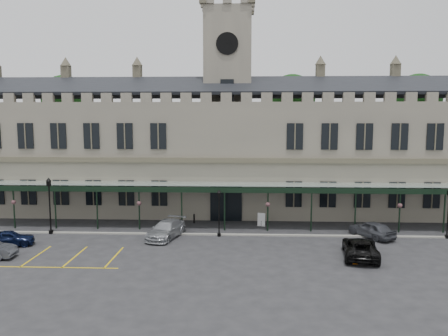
{
  "coord_description": "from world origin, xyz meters",
  "views": [
    {
      "loc": [
        1.67,
        -32.49,
        10.56
      ],
      "look_at": [
        0.0,
        6.0,
        6.0
      ],
      "focal_mm": 35.0,
      "sensor_mm": 36.0,
      "label": 1
    }
  ],
  "objects_px": {
    "station_building": "(228,153)",
    "car_right_a": "(372,229)",
    "clock_tower": "(228,93)",
    "car_left_a": "(8,238)",
    "sign_board": "(261,220)",
    "lamp_post_right": "(448,208)",
    "car_van": "(360,248)",
    "lamp_post_left": "(50,200)",
    "car_taxi": "(166,229)",
    "lamp_post_mid": "(219,209)",
    "traffic_cone": "(355,259)"
  },
  "relations": [
    {
      "from": "lamp_post_left",
      "to": "traffic_cone",
      "type": "relative_size",
      "value": 7.92
    },
    {
      "from": "station_building",
      "to": "clock_tower",
      "type": "height_order",
      "value": "clock_tower"
    },
    {
      "from": "lamp_post_left",
      "to": "car_van",
      "type": "distance_m",
      "value": 26.91
    },
    {
      "from": "lamp_post_left",
      "to": "sign_board",
      "type": "height_order",
      "value": "lamp_post_left"
    },
    {
      "from": "car_right_a",
      "to": "station_building",
      "type": "bearing_deg",
      "value": -71.0
    },
    {
      "from": "lamp_post_right",
      "to": "car_left_a",
      "type": "relative_size",
      "value": 1.12
    },
    {
      "from": "clock_tower",
      "to": "car_taxi",
      "type": "xyz_separation_m",
      "value": [
        -5.0,
        -11.54,
        -12.37
      ]
    },
    {
      "from": "car_taxi",
      "to": "car_right_a",
      "type": "distance_m",
      "value": 18.02
    },
    {
      "from": "traffic_cone",
      "to": "sign_board",
      "type": "relative_size",
      "value": 0.5
    },
    {
      "from": "lamp_post_right",
      "to": "car_left_a",
      "type": "distance_m",
      "value": 37.18
    },
    {
      "from": "sign_board",
      "to": "lamp_post_right",
      "type": "bearing_deg",
      "value": 6.7
    },
    {
      "from": "lamp_post_right",
      "to": "traffic_cone",
      "type": "relative_size",
      "value": 6.86
    },
    {
      "from": "traffic_cone",
      "to": "car_van",
      "type": "xyz_separation_m",
      "value": [
        0.76,
        1.47,
        0.41
      ]
    },
    {
      "from": "station_building",
      "to": "car_left_a",
      "type": "relative_size",
      "value": 15.04
    },
    {
      "from": "station_building",
      "to": "traffic_cone",
      "type": "distance_m",
      "value": 21.03
    },
    {
      "from": "lamp_post_mid",
      "to": "sign_board",
      "type": "height_order",
      "value": "lamp_post_mid"
    },
    {
      "from": "clock_tower",
      "to": "car_van",
      "type": "xyz_separation_m",
      "value": [
        10.55,
        -16.19,
        -12.38
      ]
    },
    {
      "from": "station_building",
      "to": "lamp_post_left",
      "type": "height_order",
      "value": "station_building"
    },
    {
      "from": "lamp_post_mid",
      "to": "sign_board",
      "type": "bearing_deg",
      "value": 43.9
    },
    {
      "from": "clock_tower",
      "to": "sign_board",
      "type": "bearing_deg",
      "value": -63.81
    },
    {
      "from": "car_taxi",
      "to": "lamp_post_left",
      "type": "bearing_deg",
      "value": -169.83
    },
    {
      "from": "clock_tower",
      "to": "car_taxi",
      "type": "relative_size",
      "value": 4.83
    },
    {
      "from": "car_taxi",
      "to": "car_right_a",
      "type": "height_order",
      "value": "car_taxi"
    },
    {
      "from": "clock_tower",
      "to": "station_building",
      "type": "bearing_deg",
      "value": -90.0
    },
    {
      "from": "car_right_a",
      "to": "clock_tower",
      "type": "bearing_deg",
      "value": -71.23
    },
    {
      "from": "lamp_post_left",
      "to": "sign_board",
      "type": "bearing_deg",
      "value": 10.44
    },
    {
      "from": "lamp_post_left",
      "to": "traffic_cone",
      "type": "height_order",
      "value": "lamp_post_left"
    },
    {
      "from": "lamp_post_left",
      "to": "lamp_post_mid",
      "type": "relative_size",
      "value": 1.23
    },
    {
      "from": "sign_board",
      "to": "car_left_a",
      "type": "xyz_separation_m",
      "value": [
        -20.92,
        -7.57,
        0.05
      ]
    },
    {
      "from": "lamp_post_mid",
      "to": "car_left_a",
      "type": "height_order",
      "value": "lamp_post_mid"
    },
    {
      "from": "sign_board",
      "to": "car_van",
      "type": "height_order",
      "value": "car_van"
    },
    {
      "from": "clock_tower",
      "to": "lamp_post_right",
      "type": "relative_size",
      "value": 5.56
    },
    {
      "from": "lamp_post_right",
      "to": "car_van",
      "type": "relative_size",
      "value": 0.85
    },
    {
      "from": "lamp_post_left",
      "to": "car_van",
      "type": "relative_size",
      "value": 0.98
    },
    {
      "from": "clock_tower",
      "to": "lamp_post_left",
      "type": "relative_size",
      "value": 4.82
    },
    {
      "from": "clock_tower",
      "to": "lamp_post_right",
      "type": "distance_m",
      "value": 24.54
    },
    {
      "from": "traffic_cone",
      "to": "lamp_post_mid",
      "type": "bearing_deg",
      "value": 146.25
    },
    {
      "from": "car_taxi",
      "to": "car_right_a",
      "type": "relative_size",
      "value": 1.18
    },
    {
      "from": "car_left_a",
      "to": "car_right_a",
      "type": "height_order",
      "value": "car_right_a"
    },
    {
      "from": "station_building",
      "to": "car_van",
      "type": "xyz_separation_m",
      "value": [
        10.55,
        -16.1,
        -5.73
      ]
    },
    {
      "from": "car_left_a",
      "to": "sign_board",
      "type": "bearing_deg",
      "value": -90.44
    },
    {
      "from": "station_building",
      "to": "car_taxi",
      "type": "distance_m",
      "value": 13.75
    },
    {
      "from": "clock_tower",
      "to": "car_left_a",
      "type": "relative_size",
      "value": 6.22
    },
    {
      "from": "lamp_post_right",
      "to": "traffic_cone",
      "type": "bearing_deg",
      "value": -144.04
    },
    {
      "from": "sign_board",
      "to": "car_right_a",
      "type": "bearing_deg",
      "value": -1.37
    },
    {
      "from": "station_building",
      "to": "car_left_a",
      "type": "distance_m",
      "value": 23.45
    },
    {
      "from": "lamp_post_right",
      "to": "sign_board",
      "type": "xyz_separation_m",
      "value": [
        -15.99,
        3.52,
        -2.01
      ]
    },
    {
      "from": "lamp_post_mid",
      "to": "sign_board",
      "type": "relative_size",
      "value": 3.23
    },
    {
      "from": "station_building",
      "to": "car_right_a",
      "type": "relative_size",
      "value": 13.85
    },
    {
      "from": "car_left_a",
      "to": "station_building",
      "type": "bearing_deg",
      "value": -70.4
    }
  ]
}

